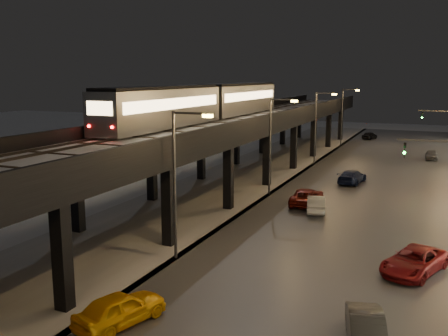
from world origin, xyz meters
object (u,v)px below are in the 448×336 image
(car_taxi, at_px, (120,310))
(car_mid_silver, at_px, (307,197))
(car_mid_dark, at_px, (352,177))
(car_onc_silver, at_px, (366,332))
(car_far_white, at_px, (370,136))
(car_onc_red, at_px, (432,155))
(car_onc_dark, at_px, (414,262))
(car_near_white, at_px, (316,204))
(subway_train, at_px, (208,102))

(car_taxi, distance_m, car_mid_silver, 24.00)
(car_mid_dark, height_order, car_onc_silver, car_mid_dark)
(car_mid_silver, relative_size, car_far_white, 1.35)
(car_onc_silver, relative_size, car_onc_red, 1.11)
(car_far_white, xyz_separation_m, car_onc_dark, (10.36, -61.32, 0.05))
(car_mid_silver, relative_size, car_onc_red, 1.39)
(car_near_white, bearing_deg, car_far_white, -100.73)
(subway_train, height_order, car_far_white, subway_train)
(car_mid_silver, height_order, car_onc_red, car_mid_silver)
(car_mid_dark, relative_size, car_onc_red, 1.31)
(car_taxi, xyz_separation_m, car_mid_dark, (4.57, 34.34, -0.04))
(subway_train, xyz_separation_m, car_taxi, (9.51, -29.35, -7.62))
(car_taxi, distance_m, car_far_white, 72.79)
(car_mid_dark, relative_size, car_far_white, 1.27)
(car_mid_dark, bearing_deg, car_far_white, -77.73)
(car_mid_silver, bearing_deg, car_mid_dark, -106.53)
(car_far_white, relative_size, car_onc_dark, 0.76)
(car_far_white, height_order, car_onc_silver, car_onc_silver)
(subway_train, bearing_deg, car_onc_silver, -53.57)
(car_near_white, distance_m, car_far_white, 50.76)
(car_mid_silver, bearing_deg, car_far_white, -93.73)
(car_near_white, relative_size, car_onc_dark, 0.81)
(subway_train, height_order, car_taxi, subway_train)
(car_taxi, relative_size, car_onc_red, 1.18)
(car_near_white, xyz_separation_m, car_onc_silver, (6.66, -19.61, 0.01))
(car_mid_silver, height_order, car_far_white, car_mid_silver)
(subway_train, bearing_deg, car_mid_silver, -24.61)
(car_mid_silver, height_order, car_onc_dark, car_mid_silver)
(subway_train, relative_size, car_taxi, 8.14)
(car_mid_silver, relative_size, car_onc_silver, 1.24)
(subway_train, distance_m, car_onc_silver, 34.30)
(subway_train, bearing_deg, car_onc_red, 48.91)
(subway_train, bearing_deg, car_far_white, 75.96)
(car_mid_silver, xyz_separation_m, car_onc_silver, (7.90, -21.42, -0.03))
(car_mid_silver, bearing_deg, car_taxi, 79.17)
(car_near_white, relative_size, car_far_white, 1.07)
(car_onc_dark, relative_size, car_onc_red, 1.36)
(car_far_white, bearing_deg, car_onc_red, 134.83)
(car_taxi, relative_size, car_near_white, 1.07)
(car_mid_silver, bearing_deg, car_onc_silver, 105.23)
(car_far_white, bearing_deg, car_taxi, 104.97)
(car_far_white, relative_size, car_onc_red, 1.03)
(car_onc_silver, bearing_deg, car_mid_dark, 85.95)
(car_far_white, height_order, car_onc_red, car_far_white)
(car_far_white, bearing_deg, subway_train, 91.99)
(car_taxi, height_order, car_mid_dark, car_taxi)
(car_taxi, xyz_separation_m, car_far_white, (1.35, 72.77, -0.10))
(car_mid_silver, xyz_separation_m, car_onc_dark, (9.27, -12.42, -0.01))
(car_onc_dark, xyz_separation_m, car_onc_red, (0.09, 42.32, -0.07))
(car_near_white, distance_m, car_mid_dark, 12.31)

